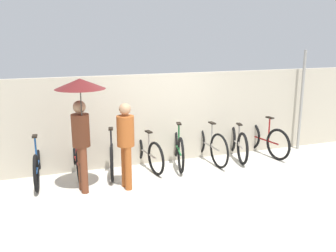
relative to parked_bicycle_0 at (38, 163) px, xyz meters
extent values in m
plane|color=beige|center=(2.57, -1.46, -0.37)|extent=(30.00, 30.00, 0.00)
cube|color=#B2A893|center=(2.57, 0.31, 0.63)|extent=(13.14, 0.12, 2.00)
torus|color=black|center=(0.04, 0.53, -0.02)|extent=(0.11, 0.71, 0.70)
torus|color=black|center=(-0.04, -0.54, -0.02)|extent=(0.11, 0.71, 0.70)
cylinder|color=#19478C|center=(0.00, -0.01, -0.02)|extent=(0.11, 1.07, 0.04)
cylinder|color=#19478C|center=(-0.01, -0.19, 0.28)|extent=(0.04, 0.04, 0.60)
cube|color=black|center=(-0.01, -0.19, 0.60)|extent=(0.10, 0.21, 0.03)
cylinder|color=#19478C|center=(0.04, 0.53, 0.29)|extent=(0.04, 0.04, 0.61)
cylinder|color=#19478C|center=(0.04, 0.53, 0.59)|extent=(0.44, 0.06, 0.03)
torus|color=black|center=(0.72, 0.54, -0.02)|extent=(0.07, 0.70, 0.70)
torus|color=black|center=(0.74, -0.51, -0.02)|extent=(0.07, 0.70, 0.70)
cylinder|color=maroon|center=(0.73, 0.02, -0.02)|extent=(0.05, 1.05, 0.04)
cylinder|color=maroon|center=(0.74, -0.16, 0.25)|extent=(0.04, 0.04, 0.55)
cube|color=black|center=(0.74, -0.16, 0.54)|extent=(0.09, 0.20, 0.03)
cylinder|color=maroon|center=(0.72, 0.54, 0.32)|extent=(0.04, 0.04, 0.68)
cylinder|color=maroon|center=(0.72, 0.54, 0.66)|extent=(0.44, 0.04, 0.03)
torus|color=black|center=(1.57, 0.54, -0.01)|extent=(0.19, 0.71, 0.71)
torus|color=black|center=(1.37, -0.51, -0.01)|extent=(0.19, 0.71, 0.71)
cylinder|color=black|center=(1.47, 0.02, -0.01)|extent=(0.24, 1.05, 0.04)
cylinder|color=black|center=(1.43, -0.17, 0.29)|extent=(0.04, 0.04, 0.61)
cube|color=black|center=(1.43, -0.17, 0.61)|extent=(0.13, 0.21, 0.03)
cylinder|color=black|center=(1.57, 0.54, 0.29)|extent=(0.04, 0.04, 0.60)
cylinder|color=black|center=(1.57, 0.54, 0.59)|extent=(0.44, 0.11, 0.03)
torus|color=black|center=(2.12, 0.52, -0.02)|extent=(0.17, 0.70, 0.70)
torus|color=black|center=(2.28, -0.47, -0.02)|extent=(0.17, 0.70, 0.70)
cylinder|color=#A59E93|center=(2.20, 0.02, -0.02)|extent=(0.20, 1.00, 0.04)
cylinder|color=#A59E93|center=(2.23, -0.15, 0.22)|extent=(0.04, 0.04, 0.48)
cube|color=black|center=(2.23, -0.15, 0.48)|extent=(0.12, 0.21, 0.03)
cylinder|color=#A59E93|center=(2.12, 0.52, 0.32)|extent=(0.04, 0.04, 0.67)
cylinder|color=#A59E93|center=(2.12, 0.52, 0.65)|extent=(0.44, 0.10, 0.03)
torus|color=black|center=(3.06, 0.49, 0.01)|extent=(0.23, 0.75, 0.76)
torus|color=black|center=(2.82, -0.51, 0.01)|extent=(0.23, 0.75, 0.76)
cylinder|color=#19662D|center=(2.94, -0.01, 0.01)|extent=(0.27, 1.01, 0.04)
cylinder|color=#19662D|center=(2.90, -0.19, 0.30)|extent=(0.04, 0.04, 0.58)
cube|color=black|center=(2.90, -0.19, 0.61)|extent=(0.13, 0.22, 0.03)
cylinder|color=#19662D|center=(3.06, 0.49, 0.34)|extent=(0.04, 0.04, 0.66)
cylinder|color=#19662D|center=(3.06, 0.49, 0.67)|extent=(0.43, 0.13, 0.03)
torus|color=black|center=(3.64, 0.52, 0.02)|extent=(0.09, 0.77, 0.77)
torus|color=black|center=(3.70, -0.53, 0.02)|extent=(0.09, 0.77, 0.77)
cylinder|color=#A59E93|center=(3.67, 0.00, 0.02)|extent=(0.09, 1.05, 0.04)
cylinder|color=#A59E93|center=(3.68, -0.19, 0.28)|extent=(0.04, 0.04, 0.53)
cube|color=black|center=(3.68, -0.19, 0.56)|extent=(0.10, 0.20, 0.03)
cylinder|color=#A59E93|center=(3.64, 0.52, 0.32)|extent=(0.04, 0.04, 0.61)
cylinder|color=#A59E93|center=(3.64, 0.52, 0.63)|extent=(0.44, 0.05, 0.03)
torus|color=black|center=(4.52, 0.44, 0.00)|extent=(0.23, 0.72, 0.73)
torus|color=black|center=(4.30, -0.49, 0.00)|extent=(0.23, 0.72, 0.73)
cylinder|color=#A59E93|center=(4.41, -0.02, 0.00)|extent=(0.25, 0.94, 0.04)
cylinder|color=#A59E93|center=(4.37, -0.19, 0.23)|extent=(0.04, 0.04, 0.46)
cube|color=black|center=(4.37, -0.19, 0.48)|extent=(0.13, 0.22, 0.03)
cylinder|color=#A59E93|center=(4.52, 0.44, 0.31)|extent=(0.04, 0.04, 0.64)
cylinder|color=#A59E93|center=(4.52, 0.44, 0.63)|extent=(0.43, 0.13, 0.03)
torus|color=black|center=(5.06, 0.45, 0.00)|extent=(0.18, 0.74, 0.74)
torus|color=black|center=(5.22, -0.51, 0.00)|extent=(0.18, 0.74, 0.74)
cylinder|color=maroon|center=(5.14, -0.03, 0.00)|extent=(0.19, 0.97, 0.04)
cylinder|color=maroon|center=(5.17, -0.20, 0.28)|extent=(0.04, 0.04, 0.56)
cube|color=black|center=(5.17, -0.20, 0.57)|extent=(0.12, 0.21, 0.03)
cylinder|color=maroon|center=(5.06, 0.45, 0.35)|extent=(0.04, 0.04, 0.69)
cylinder|color=maroon|center=(5.06, 0.45, 0.69)|extent=(0.44, 0.10, 0.03)
cylinder|color=brown|center=(0.76, -0.73, 0.06)|extent=(0.13, 0.13, 0.87)
cylinder|color=brown|center=(0.78, -0.91, 0.06)|extent=(0.13, 0.13, 0.87)
cylinder|color=brown|center=(0.77, -0.82, 0.79)|extent=(0.32, 0.32, 0.59)
sphere|color=#997051|center=(0.77, -0.82, 1.22)|extent=(0.23, 0.23, 0.23)
cylinder|color=#332D28|center=(0.79, -0.96, 1.19)|extent=(0.02, 0.02, 0.73)
cone|color=#591919|center=(0.79, -0.96, 1.64)|extent=(0.86, 0.86, 0.18)
cylinder|color=#9E4C1E|center=(1.55, -0.84, 0.05)|extent=(0.13, 0.13, 0.83)
cylinder|color=#9E4C1E|center=(1.57, -1.02, 0.05)|extent=(0.13, 0.13, 0.83)
cylinder|color=#9E4C1E|center=(1.56, -0.93, 0.74)|extent=(0.32, 0.32, 0.56)
sphere|color=tan|center=(1.56, -0.93, 1.15)|extent=(0.22, 0.22, 0.22)
cylinder|color=gray|center=(6.23, 0.05, 0.87)|extent=(0.07, 0.07, 2.47)
camera|label=1|loc=(0.08, -7.42, 2.45)|focal=40.00mm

